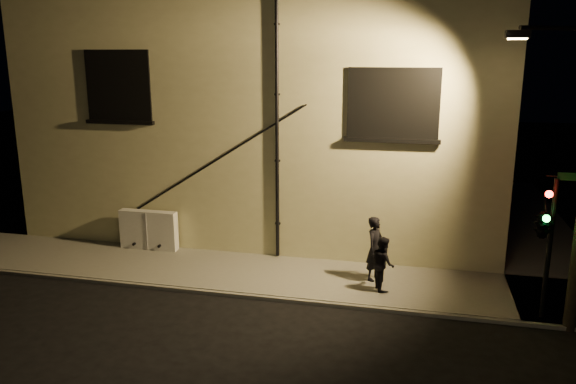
% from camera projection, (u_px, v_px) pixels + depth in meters
% --- Properties ---
extents(ground, '(90.00, 90.00, 0.00)m').
position_uv_depth(ground, '(317.00, 304.00, 14.66)').
color(ground, black).
extents(sidewalk, '(21.00, 16.00, 0.12)m').
position_uv_depth(sidewalk, '(377.00, 250.00, 18.53)').
color(sidewalk, slate).
rests_on(sidewalk, ground).
extents(building, '(16.20, 12.23, 8.80)m').
position_uv_depth(building, '(285.00, 104.00, 22.79)').
color(building, beige).
rests_on(building, ground).
extents(utility_cabinet, '(1.94, 0.33, 1.28)m').
position_uv_depth(utility_cabinet, '(149.00, 230.00, 18.39)').
color(utility_cabinet, silver).
rests_on(utility_cabinet, sidewalk).
extents(pedestrian_a, '(0.67, 0.79, 1.84)m').
position_uv_depth(pedestrian_a, '(375.00, 249.00, 15.77)').
color(pedestrian_a, black).
rests_on(pedestrian_a, sidewalk).
extents(pedestrian_b, '(0.78, 0.87, 1.48)m').
position_uv_depth(pedestrian_b, '(383.00, 263.00, 15.15)').
color(pedestrian_b, black).
rests_on(pedestrian_b, sidewalk).
extents(traffic_signal, '(1.30, 2.13, 3.60)m').
position_uv_depth(traffic_signal, '(544.00, 222.00, 13.06)').
color(traffic_signal, black).
rests_on(traffic_signal, sidewalk).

